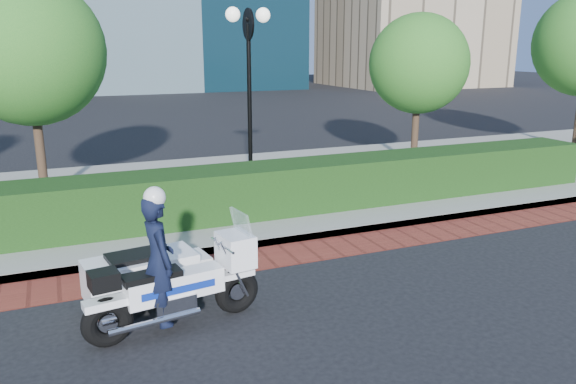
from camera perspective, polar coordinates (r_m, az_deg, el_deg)
name	(u,v)px	position (r m, az deg, el deg)	size (l,w,h in m)	color
ground	(302,292)	(8.46, 1.48, -10.08)	(120.00, 120.00, 0.00)	black
brick_strip	(267,257)	(9.74, -2.17, -6.64)	(60.00, 1.00, 0.01)	maroon
sidewalk	(202,193)	(13.83, -8.77, -0.06)	(60.00, 8.00, 0.15)	gray
hedge_main	(230,193)	(11.44, -5.92, -0.08)	(18.00, 1.20, 1.00)	black
lamppost	(249,72)	(12.91, -3.98, 12.02)	(1.02, 0.70, 4.21)	black
tree_b	(29,51)	(13.51, -24.82, 12.88)	(3.20, 3.20, 4.89)	#332319
tree_c	(419,64)	(16.62, 13.15, 12.56)	(2.80, 2.80, 4.30)	#332319
police_motorcycle	(158,274)	(7.59, -13.03, -8.08)	(2.36, 1.69, 1.91)	black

